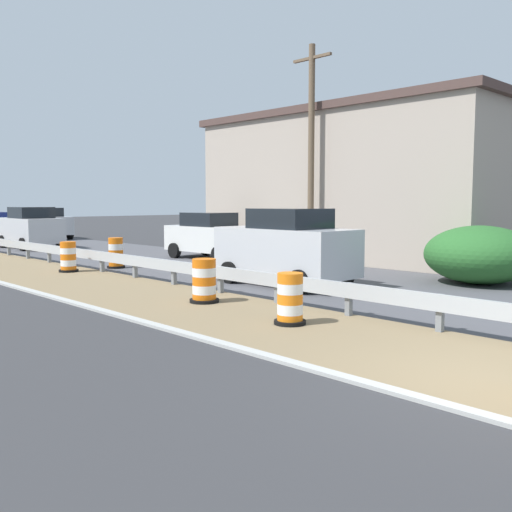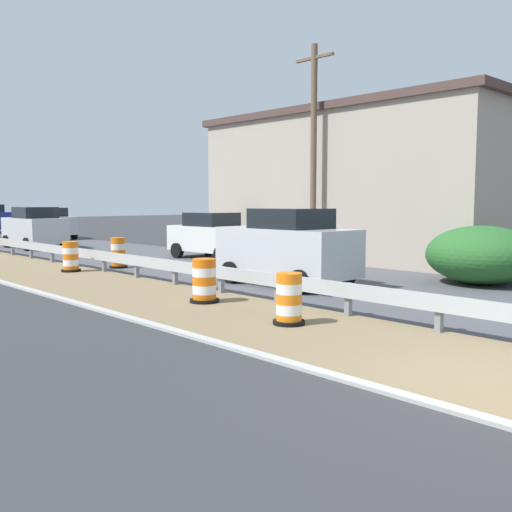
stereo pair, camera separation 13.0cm
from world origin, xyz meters
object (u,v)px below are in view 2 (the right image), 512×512
object	(u,v)px
traffic_barrel_close	(204,283)
car_distant_a	(51,223)
utility_pole_near	(314,151)
traffic_barrel_nearest	(289,301)
car_distant_b	(35,228)
traffic_barrel_mid	(71,258)
car_lead_near_lane	(287,247)
traffic_barrel_far	(118,254)
car_trailing_near_lane	(214,236)

from	to	relation	value
traffic_barrel_close	car_distant_a	bearing A→B (deg)	73.95
traffic_barrel_close	utility_pole_near	xyz separation A→B (m)	(8.36, 3.85, 3.82)
traffic_barrel_nearest	car_distant_b	world-z (taller)	car_distant_b
traffic_barrel_mid	car_lead_near_lane	bearing A→B (deg)	-66.82
traffic_barrel_far	utility_pole_near	world-z (taller)	utility_pole_near
traffic_barrel_far	car_trailing_near_lane	bearing A→B (deg)	2.42
traffic_barrel_far	car_distant_a	world-z (taller)	car_distant_a
car_lead_near_lane	traffic_barrel_nearest	bearing A→B (deg)	133.76
car_lead_near_lane	car_distant_a	distance (m)	24.57
car_distant_b	utility_pole_near	bearing A→B (deg)	-160.75
traffic_barrel_nearest	traffic_barrel_close	distance (m)	3.07
traffic_barrel_nearest	traffic_barrel_close	world-z (taller)	traffic_barrel_close
car_trailing_near_lane	car_distant_b	distance (m)	10.99
car_trailing_near_lane	utility_pole_near	bearing A→B (deg)	20.28
traffic_barrel_nearest	car_trailing_near_lane	world-z (taller)	car_trailing_near_lane
traffic_barrel_far	traffic_barrel_nearest	bearing A→B (deg)	-102.75
traffic_barrel_nearest	traffic_barrel_close	size ratio (longest dim) A/B	0.97
car_trailing_near_lane	traffic_barrel_close	bearing A→B (deg)	-42.70
traffic_barrel_far	car_lead_near_lane	size ratio (longest dim) A/B	0.26
car_distant_a	traffic_barrel_mid	bearing A→B (deg)	-19.53
traffic_barrel_far	car_lead_near_lane	bearing A→B (deg)	-79.18
car_distant_a	traffic_barrel_close	bearing A→B (deg)	-13.89
traffic_barrel_close	traffic_barrel_mid	distance (m)	7.81
traffic_barrel_nearest	car_lead_near_lane	world-z (taller)	car_lead_near_lane
traffic_barrel_mid	traffic_barrel_far	distance (m)	1.75
traffic_barrel_nearest	utility_pole_near	world-z (taller)	utility_pole_near
car_trailing_near_lane	car_distant_a	bearing A→B (deg)	176.29
utility_pole_near	traffic_barrel_nearest	bearing A→B (deg)	-141.52
traffic_barrel_mid	traffic_barrel_close	bearing A→B (deg)	-92.69
car_lead_near_lane	car_distant_b	size ratio (longest dim) A/B	0.99
traffic_barrel_mid	traffic_barrel_far	xyz separation A→B (m)	(1.74, -0.14, 0.03)
traffic_barrel_far	utility_pole_near	size ratio (longest dim) A/B	0.13
traffic_barrel_nearest	car_distant_a	size ratio (longest dim) A/B	0.24
car_lead_near_lane	car_distant_b	world-z (taller)	car_lead_near_lane
traffic_barrel_close	car_lead_near_lane	size ratio (longest dim) A/B	0.25
traffic_barrel_nearest	traffic_barrel_mid	distance (m)	10.88
traffic_barrel_nearest	traffic_barrel_far	size ratio (longest dim) A/B	0.92
traffic_barrel_close	car_lead_near_lane	distance (m)	3.56
traffic_barrel_close	traffic_barrel_far	world-z (taller)	traffic_barrel_far
traffic_barrel_nearest	car_distant_a	distance (m)	28.90
car_distant_b	utility_pole_near	size ratio (longest dim) A/B	0.51
car_distant_a	utility_pole_near	bearing A→B (deg)	5.46
traffic_barrel_nearest	car_distant_a	bearing A→B (deg)	75.02
car_lead_near_lane	car_distant_b	distance (m)	17.79
traffic_barrel_mid	car_distant_b	xyz separation A→B (m)	(3.10, 10.56, 0.59)
car_distant_b	traffic_barrel_close	bearing A→B (deg)	169.91
traffic_barrel_nearest	traffic_barrel_mid	bearing A→B (deg)	86.39
traffic_barrel_nearest	car_lead_near_lane	bearing A→B (deg)	43.78
traffic_barrel_close	utility_pole_near	bearing A→B (deg)	24.69
traffic_barrel_mid	car_distant_b	size ratio (longest dim) A/B	0.25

